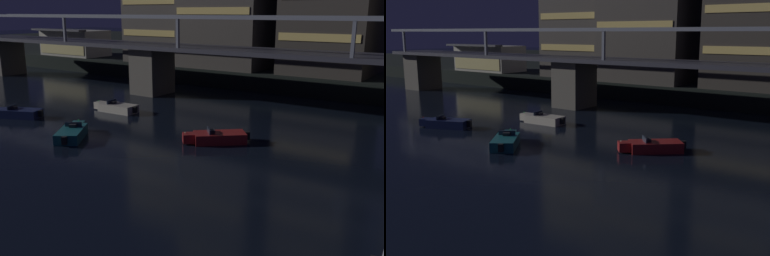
{
  "view_description": "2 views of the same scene",
  "coord_description": "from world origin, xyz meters",
  "views": [
    {
      "loc": [
        19.17,
        -1.42,
        9.76
      ],
      "look_at": [
        1.59,
        23.86,
        1.53
      ],
      "focal_mm": 40.87,
      "sensor_mm": 36.0,
      "label": 1
    },
    {
      "loc": [
        17.68,
        -4.11,
        8.92
      ],
      "look_at": [
        -0.88,
        20.93,
        2.31
      ],
      "focal_mm": 42.37,
      "sensor_mm": 36.0,
      "label": 2
    }
  ],
  "objects": [
    {
      "name": "waterfront_pavilion",
      "position": [
        -42.97,
        51.39,
        4.44
      ],
      "size": [
        12.4,
        7.4,
        4.7
      ],
      "color": "#B2AD9E",
      "rests_on": "far_riverbank"
    },
    {
      "name": "river_bridge",
      "position": [
        -0.0,
        39.47,
        4.31
      ],
      "size": [
        97.12,
        6.4,
        9.38
      ],
      "color": "#605B51",
      "rests_on": "ground"
    },
    {
      "name": "speedboat_mid_left",
      "position": [
        -17.57,
        22.38,
        0.41
      ],
      "size": [
        5.04,
        3.18,
        1.16
      ],
      "color": "#19234C",
      "rests_on": "ground"
    },
    {
      "name": "tower_west_low",
      "position": [
        -23.15,
        53.84,
        13.63
      ],
      "size": [
        11.76,
        9.95,
        23.17
      ],
      "color": "#423D38",
      "rests_on": "far_riverbank"
    },
    {
      "name": "speedboat_far_left",
      "position": [
        -11.57,
        29.47,
        0.41
      ],
      "size": [
        5.22,
        2.01,
        1.16
      ],
      "color": "beige",
      "rests_on": "ground"
    },
    {
      "name": "speedboat_mid_center",
      "position": [
        -7.75,
        20.56,
        0.41
      ],
      "size": [
        3.97,
        4.71,
        1.16
      ],
      "color": "#196066",
      "rests_on": "ground"
    },
    {
      "name": "speedboat_mid_right",
      "position": [
        2.37,
        26.08,
        0.41
      ],
      "size": [
        4.55,
        4.2,
        1.16
      ],
      "color": "maroon",
      "rests_on": "ground"
    }
  ]
}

